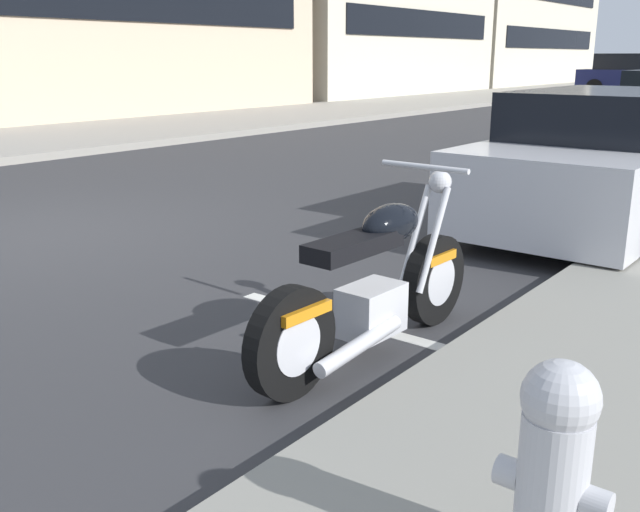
# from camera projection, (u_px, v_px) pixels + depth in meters

# --- Properties ---
(ground_plane) EXTENTS (260.00, 260.00, 0.00)m
(ground_plane) POSITION_uv_depth(u_px,v_px,m) (31.00, 236.00, 7.19)
(ground_plane) COLOR #333335
(sidewalk_far_curb) EXTENTS (120.00, 5.00, 0.14)m
(sidewalk_far_curb) POSITION_uv_depth(u_px,v_px,m) (277.00, 116.00, 20.56)
(sidewalk_far_curb) COLOR gray
(sidewalk_far_curb) RESTS_ON ground
(parking_stall_stripe) EXTENTS (0.12, 2.20, 0.01)m
(parking_stall_stripe) POSITION_uv_depth(u_px,v_px,m) (369.00, 327.00, 4.74)
(parking_stall_stripe) COLOR silver
(parking_stall_stripe) RESTS_ON ground
(parked_motorcycle) EXTENTS (2.04, 0.62, 1.10)m
(parked_motorcycle) POSITION_uv_depth(u_px,v_px,m) (374.00, 288.00, 4.22)
(parked_motorcycle) COLOR black
(parked_motorcycle) RESTS_ON ground
(parked_car_mid_block) EXTENTS (4.71, 1.81, 1.41)m
(parked_car_mid_block) POSITION_uv_depth(u_px,v_px,m) (609.00, 161.00, 7.60)
(parked_car_mid_block) COLOR silver
(parked_car_mid_block) RESTS_ON ground
(crossing_truck) EXTENTS (2.22, 5.61, 1.87)m
(crossing_truck) POSITION_uv_depth(u_px,v_px,m) (640.00, 76.00, 31.96)
(crossing_truck) COLOR #141947
(crossing_truck) RESTS_ON ground
(fire_hydrant) EXTENTS (0.24, 0.36, 0.73)m
(fire_hydrant) POSITION_uv_depth(u_px,v_px,m) (554.00, 464.00, 2.20)
(fire_hydrant) COLOR #B7B7BC
(fire_hydrant) RESTS_ON sidewalk_near_curb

